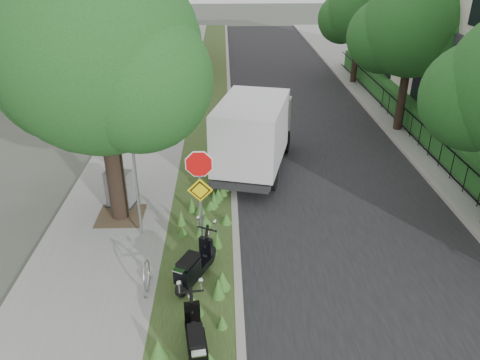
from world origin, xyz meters
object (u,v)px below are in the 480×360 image
at_px(scooter_far, 192,270).
at_px(utility_cabinet, 120,189).
at_px(sign_assembly, 200,184).
at_px(box_truck, 254,131).
at_px(scooter_near, 196,345).

xyz_separation_m(scooter_far, utility_cabinet, (-2.51, 3.97, 0.13)).
xyz_separation_m(sign_assembly, box_truck, (1.69, 5.62, -0.77)).
relative_size(scooter_near, scooter_far, 1.06).
height_order(scooter_far, utility_cabinet, utility_cabinet).
bearing_deg(utility_cabinet, scooter_far, -57.74).
xyz_separation_m(sign_assembly, scooter_near, (0.00, -3.43, -1.79)).
relative_size(sign_assembly, scooter_far, 1.89).
bearing_deg(box_truck, scooter_near, -100.58).
xyz_separation_m(scooter_near, scooter_far, (-0.21, 2.37, 0.01)).
relative_size(scooter_far, box_truck, 0.30).
height_order(sign_assembly, scooter_near, sign_assembly).
relative_size(sign_assembly, utility_cabinet, 2.75).
distance_m(scooter_near, scooter_far, 2.38).
relative_size(sign_assembly, scooter_near, 1.79).
height_order(sign_assembly, scooter_far, sign_assembly).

